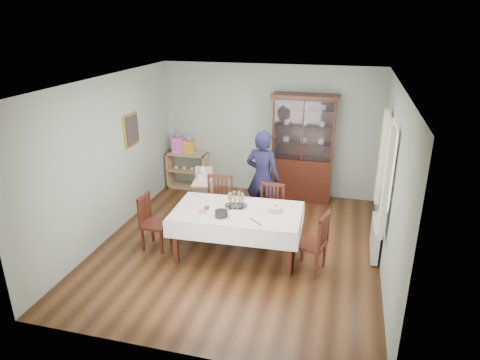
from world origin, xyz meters
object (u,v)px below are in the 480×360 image
(chair_end_right, at_px, (311,253))
(champagne_tray, at_px, (236,203))
(chair_end_left, at_px, (156,232))
(gift_bag_pink, at_px, (178,143))
(woman, at_px, (263,178))
(gift_bag_orange, at_px, (189,145))
(chair_far_left, at_px, (219,218))
(high_chair, at_px, (204,198))
(sideboard, at_px, (188,170))
(chair_far_right, at_px, (269,224))
(birthday_cake, at_px, (276,209))
(dining_table, at_px, (237,232))
(china_cabinet, at_px, (303,147))

(chair_end_right, distance_m, champagne_tray, 1.39)
(chair_end_left, relative_size, gift_bag_pink, 1.99)
(woman, relative_size, gift_bag_orange, 4.39)
(chair_far_left, relative_size, high_chair, 1.03)
(sideboard, relative_size, champagne_tray, 2.48)
(gift_bag_orange, bearing_deg, chair_end_left, -81.67)
(chair_far_right, relative_size, birthday_cake, 3.70)
(dining_table, xyz_separation_m, champagne_tray, (-0.06, 0.13, 0.45))
(chair_end_right, bearing_deg, chair_far_left, -99.64)
(chair_far_right, xyz_separation_m, woman, (-0.25, 0.64, 0.58))
(sideboard, bearing_deg, chair_end_left, -80.50)
(china_cabinet, distance_m, champagne_tray, 2.48)
(chair_far_left, relative_size, chair_far_right, 1.06)
(gift_bag_orange, bearing_deg, woman, -33.88)
(dining_table, relative_size, gift_bag_pink, 4.47)
(chair_end_right, xyz_separation_m, champagne_tray, (-1.23, 0.32, 0.55))
(chair_far_right, distance_m, champagne_tray, 0.84)
(champagne_tray, xyz_separation_m, gift_bag_pink, (-1.93, 2.35, 0.17))
(dining_table, distance_m, gift_bag_orange, 3.08)
(chair_far_left, relative_size, woman, 0.59)
(chair_far_left, distance_m, champagne_tray, 0.81)
(high_chair, height_order, birthday_cake, high_chair)
(champagne_tray, relative_size, birthday_cake, 1.39)
(woman, distance_m, high_chair, 1.21)
(woman, distance_m, birthday_cake, 1.20)
(china_cabinet, height_order, high_chair, china_cabinet)
(chair_end_left, height_order, birthday_cake, birthday_cake)
(dining_table, bearing_deg, china_cabinet, 74.03)
(chair_end_left, xyz_separation_m, chair_end_right, (2.53, -0.05, 0.01))
(chair_far_left, height_order, chair_far_right, chair_far_left)
(china_cabinet, bearing_deg, chair_end_right, -80.05)
(sideboard, bearing_deg, birthday_cake, -45.30)
(chair_end_left, xyz_separation_m, woman, (1.50, 1.35, 0.60))
(champagne_tray, bearing_deg, chair_far_left, 133.32)
(china_cabinet, bearing_deg, dining_table, -105.97)
(gift_bag_orange, bearing_deg, champagne_tray, -54.46)
(chair_end_right, bearing_deg, gift_bag_pink, -114.92)
(chair_far_right, bearing_deg, chair_far_left, -176.16)
(china_cabinet, bearing_deg, gift_bag_orange, 179.96)
(woman, bearing_deg, dining_table, 95.26)
(sideboard, relative_size, birthday_cake, 3.44)
(chair_far_left, bearing_deg, champagne_tray, -56.16)
(high_chair, bearing_deg, china_cabinet, 30.58)
(woman, height_order, gift_bag_pink, woman)
(woman, xyz_separation_m, birthday_cake, (0.44, -1.12, -0.06))
(champagne_tray, height_order, gift_bag_orange, gift_bag_orange)
(birthday_cake, height_order, gift_bag_pink, gift_bag_pink)
(sideboard, bearing_deg, champagne_tray, -53.77)
(champagne_tray, height_order, gift_bag_pink, gift_bag_pink)
(high_chair, bearing_deg, gift_bag_pink, 119.80)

